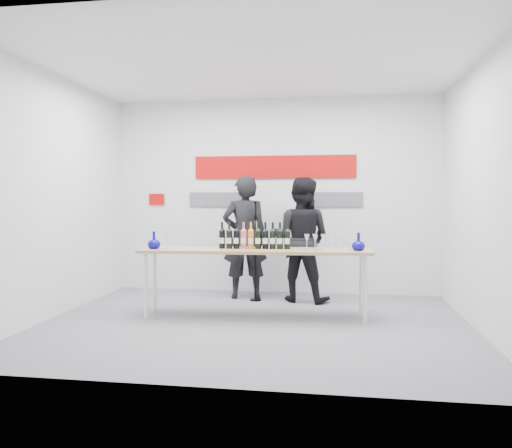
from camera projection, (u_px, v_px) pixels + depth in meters
name	position (u px, v px, depth m)	size (l,w,h in m)	color
ground	(254.00, 324.00, 5.85)	(5.00, 5.00, 0.00)	slate
back_wall	(274.00, 196.00, 7.74)	(5.00, 0.04, 3.00)	silver
signage	(271.00, 176.00, 7.70)	(3.38, 0.02, 0.79)	#AF0907
tasting_table	(255.00, 254.00, 6.12)	(2.85, 0.74, 0.85)	tan
wine_bottles	(254.00, 235.00, 6.15)	(0.89, 0.13, 0.33)	black
decanter_left	(154.00, 240.00, 6.17)	(0.16, 0.16, 0.21)	#08078C
decanter_right	(359.00, 242.00, 5.95)	(0.16, 0.16, 0.21)	#08078C
glasses_left	(173.00, 241.00, 6.18)	(0.27, 0.23, 0.18)	silver
glasses_right	(328.00, 242.00, 6.03)	(0.57, 0.26, 0.18)	silver
presenter_left	(245.00, 237.00, 7.30)	(0.65, 0.43, 1.79)	black
presenter_right	(301.00, 239.00, 7.09)	(0.86, 0.67, 1.77)	black
mic_stand	(256.00, 270.00, 7.14)	(0.17, 0.17, 1.43)	black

